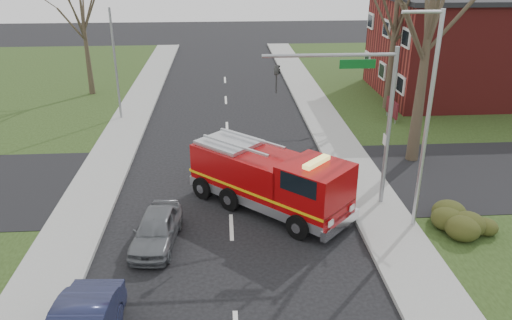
{
  "coord_description": "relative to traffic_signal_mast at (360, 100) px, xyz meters",
  "views": [
    {
      "loc": [
        -0.19,
        -17.23,
        10.27
      ],
      "look_at": [
        1.13,
        2.08,
        2.0
      ],
      "focal_mm": 35.0,
      "sensor_mm": 36.0,
      "label": 1
    }
  ],
  "objects": [
    {
      "name": "bare_tree_near",
      "position": [
        4.29,
        4.5,
        2.71
      ],
      "size": [
        6.0,
        6.0,
        12.0
      ],
      "color": "#352B1F",
      "rests_on": "ground"
    },
    {
      "name": "traffic_signal_mast",
      "position": [
        0.0,
        0.0,
        0.0
      ],
      "size": [
        5.29,
        0.18,
        6.8
      ],
      "color": "gray",
      "rests_on": "ground"
    },
    {
      "name": "parked_car_maroon",
      "position": [
        -8.01,
        -2.5,
        -4.07
      ],
      "size": [
        1.9,
        3.87,
        1.27
      ],
      "primitive_type": "imported",
      "rotation": [
        0.0,
        0.0,
        -0.11
      ],
      "color": "slate",
      "rests_on": "ground"
    },
    {
      "name": "sidewalk_left",
      "position": [
        -11.41,
        -1.5,
        -4.63
      ],
      "size": [
        2.4,
        80.0,
        0.15
      ],
      "primitive_type": "cube",
      "color": "gray",
      "rests_on": "ground"
    },
    {
      "name": "bare_tree_left",
      "position": [
        -15.21,
        18.5,
        0.86
      ],
      "size": [
        4.5,
        4.5,
        9.0
      ],
      "color": "#352B1F",
      "rests_on": "ground"
    },
    {
      "name": "brick_building",
      "position": [
        13.79,
        16.5,
        -1.05
      ],
      "size": [
        15.4,
        10.4,
        7.25
      ],
      "color": "maroon",
      "rests_on": "ground"
    },
    {
      "name": "health_center_sign",
      "position": [
        5.29,
        11.0,
        -3.83
      ],
      "size": [
        0.12,
        2.0,
        1.4
      ],
      "color": "#53131A",
      "rests_on": "ground"
    },
    {
      "name": "fire_engine",
      "position": [
        -3.52,
        -0.02,
        -3.42
      ],
      "size": [
        6.75,
        6.63,
        2.85
      ],
      "rotation": [
        0.0,
        0.0,
        0.8
      ],
      "color": "#950608",
      "rests_on": "ground"
    },
    {
      "name": "hedge_corner",
      "position": [
        3.79,
        -2.5,
        -4.13
      ],
      "size": [
        2.8,
        2.0,
        0.9
      ],
      "primitive_type": "ellipsoid",
      "color": "#2B3212",
      "rests_on": "lawn_right"
    },
    {
      "name": "streetlight_pole",
      "position": [
        1.93,
        -2.0,
        -0.16
      ],
      "size": [
        1.48,
        0.16,
        8.4
      ],
      "color": "#B7BABF",
      "rests_on": "ground"
    },
    {
      "name": "bare_tree_far",
      "position": [
        5.79,
        13.5,
        1.78
      ],
      "size": [
        5.25,
        5.25,
        10.5
      ],
      "color": "#352B1F",
      "rests_on": "ground"
    },
    {
      "name": "utility_pole_far",
      "position": [
        -12.01,
        12.5,
        -1.21
      ],
      "size": [
        0.14,
        0.14,
        7.0
      ],
      "primitive_type": "cylinder",
      "color": "gray",
      "rests_on": "ground"
    },
    {
      "name": "ground",
      "position": [
        -5.21,
        -1.5,
        -4.71
      ],
      "size": [
        120.0,
        120.0,
        0.0
      ],
      "primitive_type": "plane",
      "color": "black",
      "rests_on": "ground"
    },
    {
      "name": "sidewalk_right",
      "position": [
        0.99,
        -1.5,
        -4.63
      ],
      "size": [
        2.4,
        80.0,
        0.15
      ],
      "primitive_type": "cube",
      "color": "gray",
      "rests_on": "ground"
    }
  ]
}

